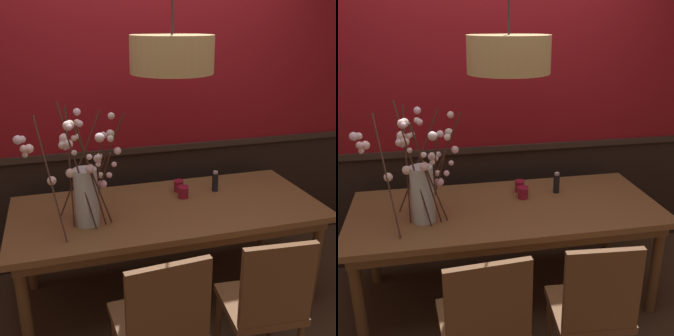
# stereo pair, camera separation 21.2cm
# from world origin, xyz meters

# --- Properties ---
(ground_plane) EXTENTS (24.00, 24.00, 0.00)m
(ground_plane) POSITION_xyz_m (0.00, 0.00, 0.00)
(ground_plane) COLOR #422D1E
(back_wall) EXTENTS (5.17, 0.14, 2.80)m
(back_wall) POSITION_xyz_m (0.00, 0.67, 1.39)
(back_wall) COLOR black
(back_wall) RESTS_ON ground
(dining_table) EXTENTS (2.12, 0.92, 0.74)m
(dining_table) POSITION_xyz_m (0.00, 0.00, 0.66)
(dining_table) COLOR brown
(dining_table) RESTS_ON ground
(chair_far_side_left) EXTENTS (0.43, 0.42, 0.87)m
(chair_far_side_left) POSITION_xyz_m (-0.33, 0.89, 0.50)
(chair_far_side_left) COLOR brown
(chair_far_side_left) RESTS_ON ground
(chair_near_side_right) EXTENTS (0.43, 0.42, 0.94)m
(chair_near_side_right) POSITION_xyz_m (0.29, -0.87, 0.53)
(chair_near_side_right) COLOR brown
(chair_near_side_right) RESTS_ON ground
(chair_near_side_left) EXTENTS (0.46, 0.46, 0.93)m
(chair_near_side_left) POSITION_xyz_m (-0.28, -0.85, 0.52)
(chair_near_side_left) COLOR brown
(chair_near_side_left) RESTS_ON ground
(chair_far_side_right) EXTENTS (0.46, 0.44, 0.89)m
(chair_far_side_right) POSITION_xyz_m (0.28, 0.85, 0.50)
(chair_far_side_right) COLOR brown
(chair_far_side_right) RESTS_ON ground
(vase_with_blossoms) EXTENTS (0.64, 0.55, 0.78)m
(vase_with_blossoms) POSITION_xyz_m (-0.56, -0.10, 0.99)
(vase_with_blossoms) COLOR silver
(vase_with_blossoms) RESTS_ON dining_table
(candle_holder_nearer_center) EXTENTS (0.08, 0.08, 0.09)m
(candle_holder_nearer_center) POSITION_xyz_m (0.15, 0.23, 0.78)
(candle_holder_nearer_center) COLOR maroon
(candle_holder_nearer_center) RESTS_ON dining_table
(candle_holder_nearer_edge) EXTENTS (0.08, 0.08, 0.09)m
(candle_holder_nearer_edge) POSITION_xyz_m (0.15, 0.11, 0.78)
(candle_holder_nearer_edge) COLOR maroon
(candle_holder_nearer_edge) RESTS_ON dining_table
(condiment_bottle) EXTENTS (0.05, 0.05, 0.16)m
(condiment_bottle) POSITION_xyz_m (0.41, 0.16, 0.81)
(condiment_bottle) COLOR black
(condiment_bottle) RESTS_ON dining_table
(pendant_lamp) EXTENTS (0.50, 0.50, 1.15)m
(pendant_lamp) POSITION_xyz_m (-0.00, -0.08, 1.76)
(pendant_lamp) COLOR tan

